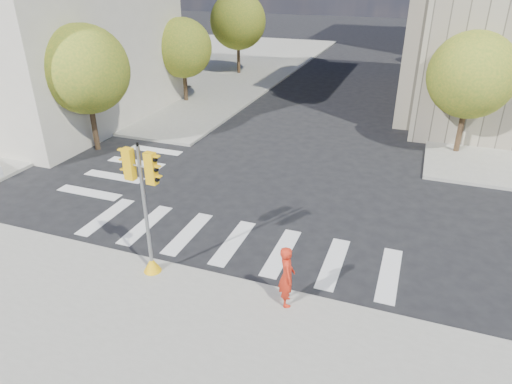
{
  "coord_description": "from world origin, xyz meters",
  "views": [
    {
      "loc": [
        5.41,
        -14.56,
        8.83
      ],
      "look_at": [
        0.73,
        -1.88,
        2.1
      ],
      "focal_mm": 32.0,
      "sensor_mm": 36.0,
      "label": 1
    }
  ],
  "objects_px": {
    "lamp_far": "(468,24)",
    "photographer": "(287,276)",
    "lamp_near": "(480,52)",
    "traffic_signal": "(147,221)"
  },
  "relations": [
    {
      "from": "lamp_far",
      "to": "lamp_near",
      "type": "bearing_deg",
      "value": -90.0
    },
    {
      "from": "lamp_far",
      "to": "traffic_signal",
      "type": "relative_size",
      "value": 1.88
    },
    {
      "from": "traffic_signal",
      "to": "lamp_near",
      "type": "bearing_deg",
      "value": 66.74
    },
    {
      "from": "lamp_near",
      "to": "photographer",
      "type": "xyz_separation_m",
      "value": [
        -5.35,
        -18.6,
        -3.49
      ]
    },
    {
      "from": "photographer",
      "to": "lamp_far",
      "type": "bearing_deg",
      "value": -33.73
    },
    {
      "from": "traffic_signal",
      "to": "photographer",
      "type": "height_order",
      "value": "traffic_signal"
    },
    {
      "from": "lamp_near",
      "to": "traffic_signal",
      "type": "xyz_separation_m",
      "value": [
        -9.76,
        -18.6,
        -2.61
      ]
    },
    {
      "from": "lamp_near",
      "to": "traffic_signal",
      "type": "bearing_deg",
      "value": -117.7
    },
    {
      "from": "lamp_far",
      "to": "photographer",
      "type": "xyz_separation_m",
      "value": [
        -5.35,
        -32.6,
        -3.49
      ]
    },
    {
      "from": "lamp_near",
      "to": "lamp_far",
      "type": "xyz_separation_m",
      "value": [
        0.0,
        14.0,
        0.0
      ]
    }
  ]
}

